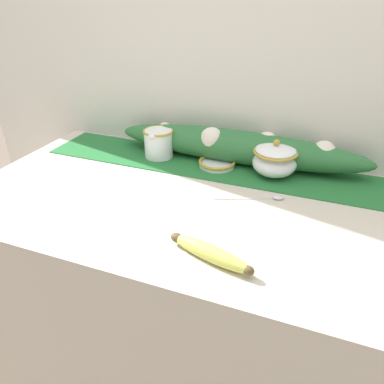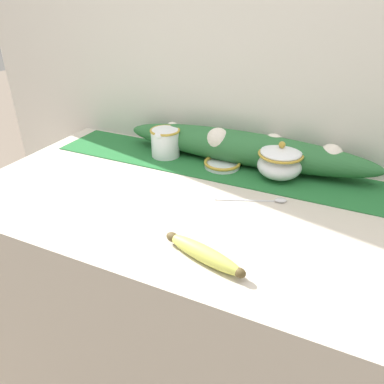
% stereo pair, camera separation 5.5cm
% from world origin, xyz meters
% --- Properties ---
extents(countertop, '(1.39, 0.68, 0.91)m').
position_xyz_m(countertop, '(0.00, 0.00, 0.46)').
color(countertop, beige).
rests_on(countertop, ground_plane).
extents(back_wall, '(2.19, 0.04, 2.40)m').
position_xyz_m(back_wall, '(0.00, 0.36, 1.20)').
color(back_wall, silver).
rests_on(back_wall, ground_plane).
extents(table_runner, '(1.28, 0.21, 0.00)m').
position_xyz_m(table_runner, '(0.00, 0.23, 0.92)').
color(table_runner, '#236B33').
rests_on(table_runner, countertop).
extents(cream_pitcher, '(0.10, 0.12, 0.10)m').
position_xyz_m(cream_pitcher, '(-0.26, 0.23, 0.97)').
color(cream_pitcher, white).
rests_on(cream_pitcher, countertop).
extents(sugar_bowl, '(0.13, 0.13, 0.12)m').
position_xyz_m(sugar_bowl, '(0.13, 0.23, 0.97)').
color(sugar_bowl, white).
rests_on(sugar_bowl, countertop).
extents(small_dish, '(0.12, 0.12, 0.02)m').
position_xyz_m(small_dish, '(-0.05, 0.22, 0.93)').
color(small_dish, white).
rests_on(small_dish, countertop).
extents(banana, '(0.21, 0.09, 0.04)m').
position_xyz_m(banana, '(0.08, -0.23, 0.93)').
color(banana, '#CCD156').
rests_on(banana, countertop).
extents(spoon, '(0.19, 0.09, 0.01)m').
position_xyz_m(spoon, '(0.15, 0.08, 0.92)').
color(spoon, silver).
rests_on(spoon, countertop).
extents(poinsettia_garland, '(0.84, 0.12, 0.11)m').
position_xyz_m(poinsettia_garland, '(0.01, 0.28, 0.97)').
color(poinsettia_garland, '#2D6B38').
rests_on(poinsettia_garland, countertop).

